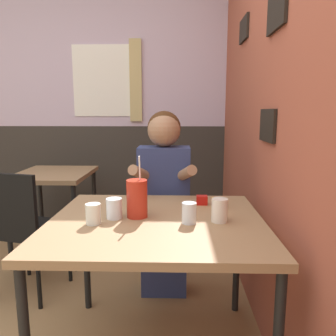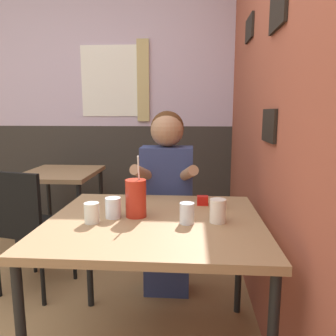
# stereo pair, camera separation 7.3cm
# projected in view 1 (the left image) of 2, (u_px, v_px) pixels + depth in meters

# --- Properties ---
(brick_wall_right) EXTENTS (0.08, 4.21, 2.70)m
(brick_wall_right) POSITION_uv_depth(u_px,v_px,m) (254.00, 96.00, 2.18)
(brick_wall_right) COLOR #9E4C38
(brick_wall_right) RESTS_ON ground_plane
(back_wall) EXTENTS (5.27, 0.09, 2.70)m
(back_wall) POSITION_uv_depth(u_px,v_px,m) (112.00, 101.00, 3.33)
(back_wall) COLOR silver
(back_wall) RESTS_ON ground_plane
(main_table) EXTENTS (1.02, 0.91, 0.74)m
(main_table) POSITION_uv_depth(u_px,v_px,m) (157.00, 231.00, 1.58)
(main_table) COLOR #93704C
(main_table) RESTS_ON ground_plane
(background_table) EXTENTS (0.60, 0.69, 0.74)m
(background_table) POSITION_uv_depth(u_px,v_px,m) (54.00, 184.00, 2.81)
(background_table) COLOR #93704C
(background_table) RESTS_ON ground_plane
(chair_near_window) EXTENTS (0.48, 0.48, 0.87)m
(chair_near_window) POSITION_uv_depth(u_px,v_px,m) (22.00, 224.00, 2.16)
(chair_near_window) COLOR black
(chair_near_window) RESTS_ON ground_plane
(person_seated) EXTENTS (0.42, 0.41, 1.25)m
(person_seated) POSITION_uv_depth(u_px,v_px,m) (164.00, 198.00, 2.20)
(person_seated) COLOR navy
(person_seated) RESTS_ON ground_plane
(cocktail_pitcher) EXTENTS (0.10, 0.10, 0.30)m
(cocktail_pitcher) POSITION_uv_depth(u_px,v_px,m) (137.00, 198.00, 1.59)
(cocktail_pitcher) COLOR #B22819
(cocktail_pitcher) RESTS_ON main_table
(glass_near_pitcher) EXTENTS (0.08, 0.08, 0.10)m
(glass_near_pitcher) POSITION_uv_depth(u_px,v_px,m) (114.00, 208.00, 1.57)
(glass_near_pitcher) COLOR silver
(glass_near_pitcher) RESTS_ON main_table
(glass_center) EXTENTS (0.07, 0.07, 0.09)m
(glass_center) POSITION_uv_depth(u_px,v_px,m) (93.00, 214.00, 1.50)
(glass_center) COLOR silver
(glass_center) RESTS_ON main_table
(glass_far_side) EXTENTS (0.08, 0.08, 0.11)m
(glass_far_side) POSITION_uv_depth(u_px,v_px,m) (220.00, 210.00, 1.53)
(glass_far_side) COLOR silver
(glass_far_side) RESTS_ON main_table
(glass_by_brick) EXTENTS (0.07, 0.07, 0.10)m
(glass_by_brick) POSITION_uv_depth(u_px,v_px,m) (189.00, 213.00, 1.51)
(glass_by_brick) COLOR silver
(glass_by_brick) RESTS_ON main_table
(condiment_ketchup) EXTENTS (0.06, 0.04, 0.05)m
(condiment_ketchup) POSITION_uv_depth(u_px,v_px,m) (202.00, 200.00, 1.81)
(condiment_ketchup) COLOR #B7140F
(condiment_ketchup) RESTS_ON main_table
(condiment_mustard) EXTENTS (0.06, 0.04, 0.05)m
(condiment_mustard) POSITION_uv_depth(u_px,v_px,m) (218.00, 203.00, 1.76)
(condiment_mustard) COLOR yellow
(condiment_mustard) RESTS_ON main_table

